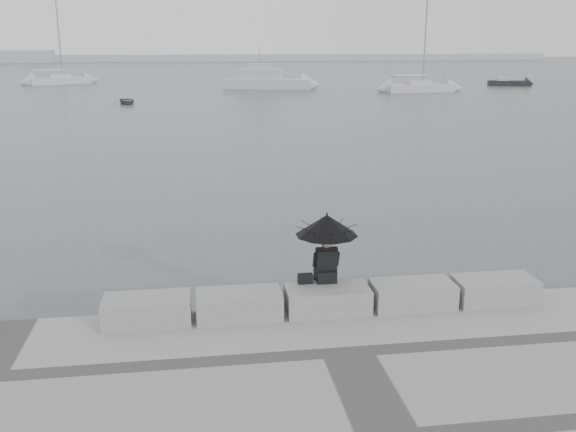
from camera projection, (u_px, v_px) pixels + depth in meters
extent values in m
plane|color=#46494C|center=(322.00, 325.00, 12.95)|extent=(360.00, 360.00, 0.00)
cube|color=gray|center=(147.00, 310.00, 11.85)|extent=(1.60, 0.80, 0.50)
cube|color=gray|center=(239.00, 305.00, 12.08)|extent=(1.60, 0.80, 0.50)
cube|color=gray|center=(327.00, 300.00, 12.32)|extent=(1.60, 0.80, 0.50)
cube|color=gray|center=(412.00, 295.00, 12.56)|extent=(1.60, 0.80, 0.50)
cube|color=gray|center=(494.00, 290.00, 12.79)|extent=(1.60, 0.80, 0.50)
sphere|color=#726056|center=(326.00, 243.00, 12.38)|extent=(0.21, 0.21, 0.21)
cylinder|color=black|center=(327.00, 240.00, 12.35)|extent=(0.02, 0.02, 1.00)
cone|color=black|center=(327.00, 225.00, 12.27)|extent=(1.22, 1.22, 0.40)
sphere|color=black|center=(327.00, 214.00, 12.21)|extent=(0.04, 0.04, 0.04)
cube|color=black|center=(305.00, 279.00, 12.46)|extent=(0.28, 0.16, 0.18)
cube|color=#ACAFB2|center=(202.00, 58.00, 160.51)|extent=(180.00, 6.00, 1.60)
cube|color=silver|center=(59.00, 81.00, 80.87)|extent=(7.55, 5.44, 0.90)
cube|color=silver|center=(59.00, 76.00, 80.71)|extent=(2.99, 2.58, 0.50)
cylinder|color=gray|center=(54.00, 28.00, 79.14)|extent=(0.16, 0.16, 12.00)
cylinder|color=gray|center=(58.00, 71.00, 80.53)|extent=(3.67, 1.95, 0.10)
cube|color=silver|center=(419.00, 89.00, 69.16)|extent=(7.37, 2.84, 0.90)
cube|color=silver|center=(419.00, 83.00, 69.00)|extent=(2.63, 1.75, 0.50)
cylinder|color=gray|center=(422.00, 26.00, 67.43)|extent=(0.16, 0.16, 12.00)
cylinder|color=gray|center=(419.00, 77.00, 68.83)|extent=(4.07, 0.35, 0.10)
cube|color=silver|center=(268.00, 84.00, 73.50)|extent=(10.45, 5.78, 1.20)
cube|color=silver|center=(268.00, 74.00, 73.20)|extent=(5.47, 3.65, 1.20)
cube|color=silver|center=(268.00, 66.00, 72.96)|extent=(2.89, 2.30, 0.60)
cylinder|color=gray|center=(268.00, 56.00, 72.67)|extent=(0.08, 0.08, 1.60)
cube|color=black|center=(509.00, 83.00, 78.31)|extent=(5.14, 3.06, 0.70)
cube|color=silver|center=(509.00, 79.00, 78.18)|extent=(1.77, 1.60, 0.50)
imported|color=slate|center=(127.00, 101.00, 56.60)|extent=(3.08, 2.03, 0.48)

